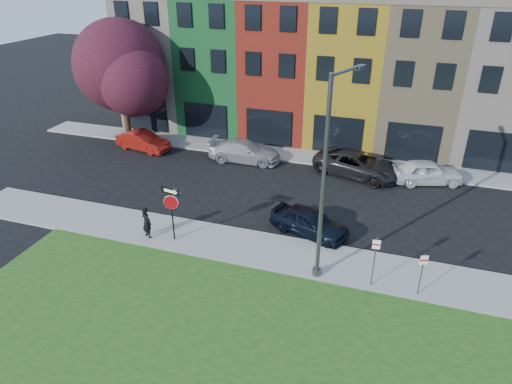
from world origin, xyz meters
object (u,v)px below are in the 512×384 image
(stop_sign, at_px, (171,203))
(sedan_near, at_px, (309,222))
(man, at_px, (147,222))
(street_lamp, at_px, (326,182))

(stop_sign, relative_size, sedan_near, 0.65)
(stop_sign, height_order, man, stop_sign)
(stop_sign, height_order, street_lamp, street_lamp)
(stop_sign, height_order, sedan_near, stop_sign)
(stop_sign, bearing_deg, sedan_near, 34.11)
(stop_sign, xyz_separation_m, sedan_near, (6.14, 2.76, -1.45))
(sedan_near, relative_size, street_lamp, 0.50)
(man, bearing_deg, sedan_near, -134.41)
(stop_sign, distance_m, man, 1.81)
(sedan_near, bearing_deg, stop_sign, 132.77)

